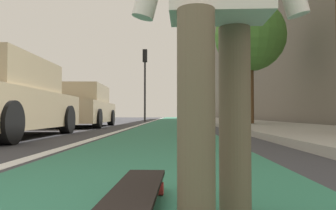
% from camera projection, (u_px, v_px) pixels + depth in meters
% --- Properties ---
extents(ground_plane, '(80.00, 80.00, 0.00)m').
position_uv_depth(ground_plane, '(168.00, 128.00, 10.61)').
color(ground_plane, '#38383D').
extents(bike_lane_paint, '(56.00, 2.18, 0.00)m').
position_uv_depth(bike_lane_paint, '(171.00, 120.00, 24.61)').
color(bike_lane_paint, '#2D7256').
rests_on(bike_lane_paint, ground).
extents(lane_stripe_white, '(52.00, 0.16, 0.01)m').
position_uv_depth(lane_stripe_white, '(151.00, 121.00, 20.63)').
color(lane_stripe_white, silver).
rests_on(lane_stripe_white, ground).
extents(sidewalk_curb, '(52.00, 3.20, 0.12)m').
position_uv_depth(sidewalk_curb, '(229.00, 121.00, 18.55)').
color(sidewalk_curb, '#9E9B93').
rests_on(sidewalk_curb, ground).
extents(building_facade, '(40.00, 1.20, 12.99)m').
position_uv_depth(building_facade, '(255.00, 27.00, 22.69)').
color(building_facade, '#71685D').
rests_on(building_facade, ground).
extents(skateboard, '(0.85, 0.23, 0.11)m').
position_uv_depth(skateboard, '(137.00, 191.00, 1.46)').
color(skateboard, red).
rests_on(skateboard, ground).
extents(parked_car_mid, '(4.60, 2.00, 1.47)m').
position_uv_depth(parked_car_mid, '(82.00, 107.00, 11.57)').
color(parked_car_mid, tan).
rests_on(parked_car_mid, ground).
extents(traffic_light, '(0.33, 0.28, 4.55)m').
position_uv_depth(traffic_light, '(145.00, 72.00, 20.69)').
color(traffic_light, '#2D2D2D').
rests_on(traffic_light, ground).
extents(street_tree_mid, '(2.52, 2.52, 4.50)m').
position_uv_depth(street_tree_mid, '(250.00, 36.00, 11.70)').
color(street_tree_mid, brown).
rests_on(street_tree_mid, ground).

